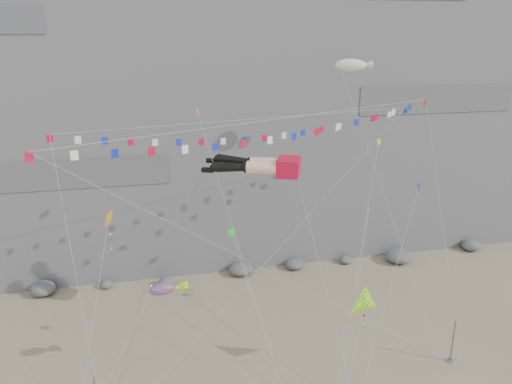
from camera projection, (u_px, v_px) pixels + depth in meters
ground at (284, 375)px, 38.03m from camera, size 120.00×120.00×0.00m
cliff at (215, 31)px, 60.05m from camera, size 80.00×28.00×50.00m
talus_boulders at (241, 269)px, 53.62m from camera, size 60.00×3.00×1.20m
anchor_pole_right at (453, 341)px, 39.04m from camera, size 0.12×0.12×3.66m
legs_kite at (262, 166)px, 38.39m from camera, size 8.32×15.92×19.57m
flag_banner_upper at (254, 119)px, 41.10m from camera, size 30.92×16.29×25.55m
flag_banner_lower at (283, 119)px, 36.39m from camera, size 31.94×14.70×23.82m
harlequin_kite at (109, 219)px, 33.21m from camera, size 3.93×6.81×14.62m
fish_windsock at (162, 289)px, 34.49m from camera, size 7.79×5.80×11.15m
delta_kite at (365, 304)px, 35.79m from camera, size 6.08×7.10×10.18m
blimp_windsock at (351, 66)px, 43.99m from camera, size 5.18×15.58×26.46m
small_kite_a at (199, 118)px, 39.57m from camera, size 4.66×15.65×24.41m
small_kite_b at (369, 209)px, 41.43m from camera, size 7.41×11.80×17.21m
small_kite_c at (232, 235)px, 34.96m from camera, size 3.47×8.33×14.08m
small_kite_d at (378, 147)px, 40.80m from camera, size 8.96×13.41×22.27m
small_kite_e at (418, 189)px, 38.95m from camera, size 8.65×8.57×17.45m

